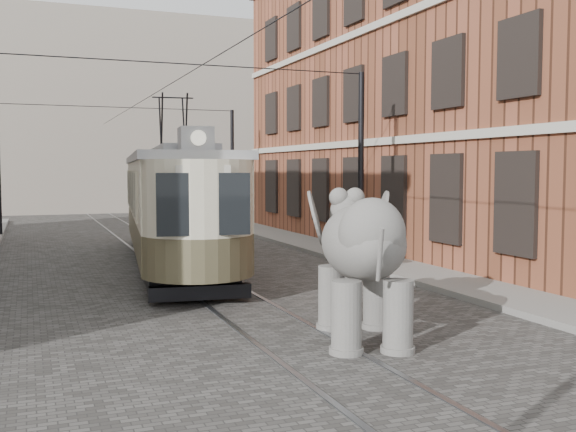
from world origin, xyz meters
name	(u,v)px	position (x,y,z in m)	size (l,w,h in m)	color
ground	(266,322)	(0.00, 0.00, 0.00)	(120.00, 120.00, 0.00)	#484542
tram_rails	(266,321)	(0.00, 0.00, 0.01)	(1.54, 80.00, 0.02)	slate
sidewalk_right	(510,298)	(6.00, 0.00, 0.07)	(2.00, 60.00, 0.15)	slate
brick_building	(462,91)	(11.00, 9.00, 6.00)	(8.00, 26.00, 12.00)	brown
distant_block	(89,116)	(0.00, 40.00, 7.00)	(28.00, 10.00, 14.00)	gray
catenary	(196,171)	(-0.20, 5.00, 3.00)	(11.00, 30.20, 6.00)	black
tram	(174,181)	(-0.04, 8.77, 2.68)	(2.79, 13.50, 5.36)	beige
elephant	(363,265)	(1.15, -1.96, 1.35)	(2.44, 4.42, 2.71)	#5C5955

